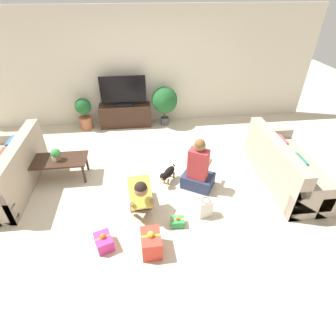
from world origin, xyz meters
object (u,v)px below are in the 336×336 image
object	(u,v)px
coffee_table	(57,162)
gift_box_b	(104,242)
tv_console	(126,115)
person_sitting	(198,171)
sofa_left	(8,173)
potted_plant_back_left	(84,112)
potted_plant_back_right	(165,101)
person_kneeling	(140,194)
mug	(55,159)
tabletop_plant	(56,154)
sofa_right	(286,168)
dog	(168,173)
gift_bag_a	(205,208)
gift_box_c	(177,222)
tv	(123,93)
gift_box_a	(151,243)

from	to	relation	value
coffee_table	gift_box_b	bearing A→B (deg)	-61.22
tv_console	person_sitting	xyz separation A→B (m)	(1.27, -2.57, 0.09)
sofa_left	potted_plant_back_left	xyz separation A→B (m)	(1.01, 2.14, 0.13)
potted_plant_back_right	potted_plant_back_left	bearing A→B (deg)	180.00
potted_plant_back_right	person_kneeling	world-z (taller)	potted_plant_back_right
tv_console	gift_box_b	size ratio (longest dim) A/B	3.64
person_kneeling	mug	distance (m)	1.75
potted_plant_back_right	person_sitting	distance (m)	2.56
potted_plant_back_right	mug	xyz separation A→B (m)	(-2.16, -2.01, -0.17)
tv_console	tabletop_plant	xyz separation A→B (m)	(-1.16, -2.03, 0.26)
sofa_right	person_kneeling	size ratio (longest dim) A/B	2.43
sofa_right	dog	world-z (taller)	sofa_right
sofa_left	mug	distance (m)	0.81
gift_box_b	gift_bag_a	size ratio (longest dim) A/B	1.05
gift_bag_a	tabletop_plant	size ratio (longest dim) A/B	1.44
sofa_right	potted_plant_back_right	bearing A→B (deg)	36.60
coffee_table	potted_plant_back_left	xyz separation A→B (m)	(0.21, 1.97, 0.07)
mug	tabletop_plant	world-z (taller)	tabletop_plant
gift_box_b	tabletop_plant	bearing A→B (deg)	118.47
coffee_table	gift_box_c	bearing A→B (deg)	-35.42
coffee_table	person_sitting	xyz separation A→B (m)	(2.45, -0.55, -0.00)
sofa_left	person_kneeling	world-z (taller)	sofa_left
gift_box_b	gift_box_c	distance (m)	1.09
coffee_table	person_kneeling	xyz separation A→B (m)	(1.44, -1.01, -0.02)
person_sitting	tabletop_plant	world-z (taller)	person_sitting
sofa_left	tv	size ratio (longest dim) A/B	1.81
gift_box_a	sofa_left	bearing A→B (deg)	145.04
sofa_left	person_kneeling	bearing A→B (deg)	69.21
dog	gift_box_c	size ratio (longest dim) A/B	2.11
gift_box_b	mug	xyz separation A→B (m)	(-0.93, 1.63, 0.35)
dog	tabletop_plant	world-z (taller)	tabletop_plant
person_kneeling	potted_plant_back_right	bearing A→B (deg)	70.76
mug	sofa_left	bearing A→B (deg)	-170.94
potted_plant_back_right	tv	bearing A→B (deg)	177.04
person_sitting	gift_box_a	xyz separation A→B (m)	(-0.89, -1.26, -0.20)
person_kneeling	gift_box_c	xyz separation A→B (m)	(0.53, -0.39, -0.27)
coffee_table	gift_box_b	world-z (taller)	coffee_table
tabletop_plant	tv_console	bearing A→B (deg)	60.25
person_kneeling	tabletop_plant	size ratio (longest dim) A/B	3.56
sofa_left	tv_console	size ratio (longest dim) A/B	1.56
sofa_right	tv	xyz separation A→B (m)	(-2.86, 2.60, 0.55)
person_sitting	dog	xyz separation A→B (m)	(-0.50, 0.19, -0.16)
gift_bag_a	gift_box_b	bearing A→B (deg)	-164.68
dog	tv_console	bearing A→B (deg)	141.95
tv_console	dog	bearing A→B (deg)	-72.09
gift_box_b	potted_plant_back_right	bearing A→B (deg)	71.37
sofa_left	dog	xyz separation A→B (m)	(2.74, -0.20, -0.10)
sofa_right	person_kneeling	distance (m)	2.63
gift_bag_a	mug	bearing A→B (deg)	153.51
gift_box_c	mug	size ratio (longest dim) A/B	1.78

